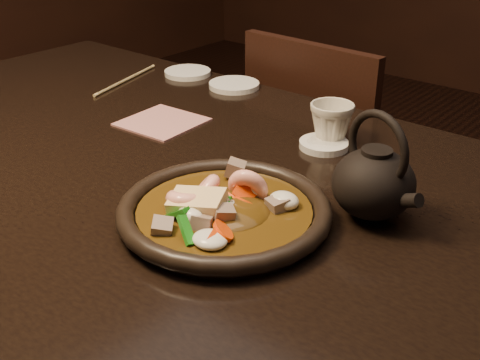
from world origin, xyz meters
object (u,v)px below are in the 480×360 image
Objects in this scene: table at (164,197)px; chair at (328,176)px; teapot at (374,180)px; tea_cup at (331,122)px; plate at (224,212)px.

chair reaches higher than table.
table is 0.67m from chair.
teapot reaches higher than table.
chair is 10.33× the size of tea_cup.
teapot reaches higher than plate.
table is at bearing -155.03° from teapot.
plate is 0.22m from teapot.
table is 19.40× the size of tea_cup.
tea_cup is 0.51× the size of teapot.
chair is at bearing 109.83° from plate.
teapot is (0.20, -0.20, 0.02)m from tea_cup.
chair is (-0.03, 0.63, -0.21)m from table.
chair is 0.83m from plate.
tea_cup is at bearing 150.75° from teapot.
teapot reaches higher than chair.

